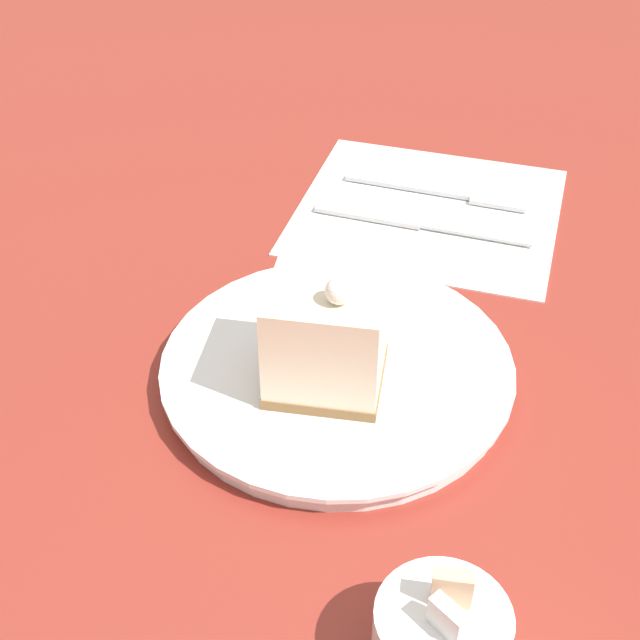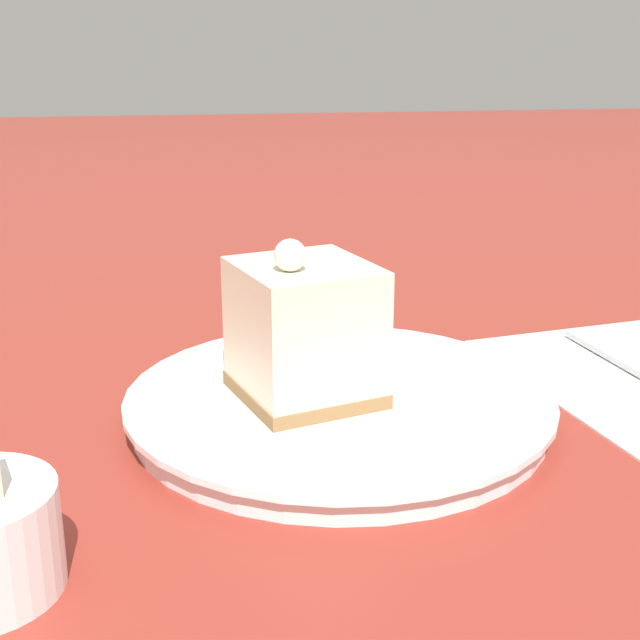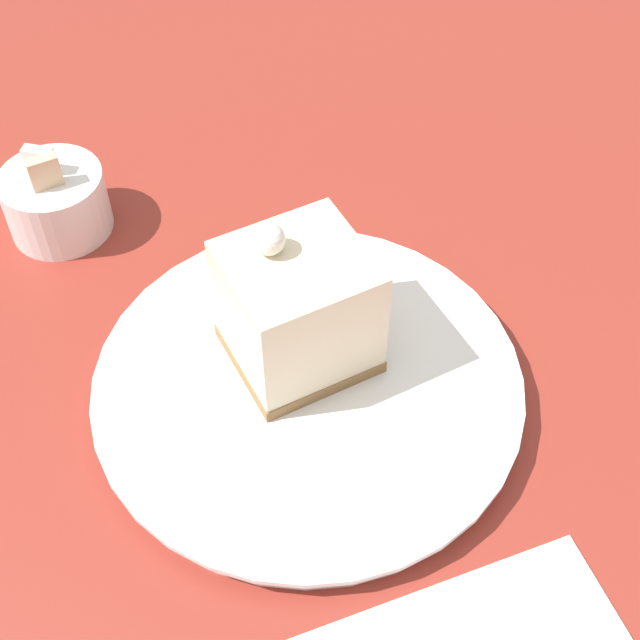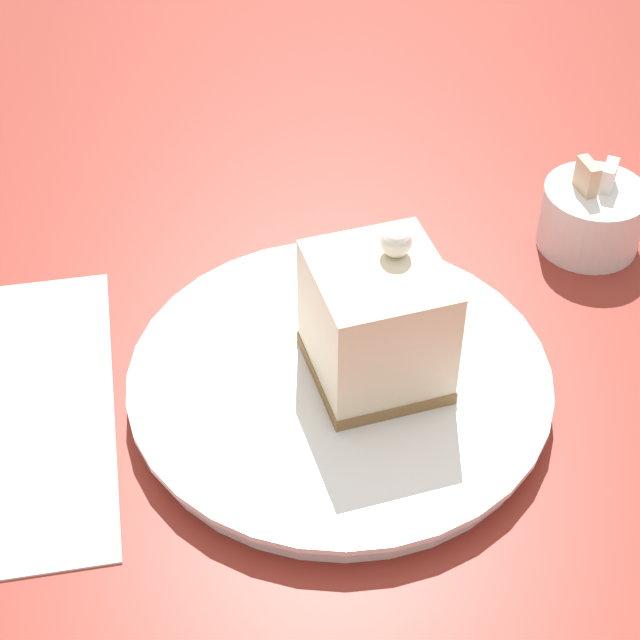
{
  "view_description": "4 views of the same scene",
  "coord_description": "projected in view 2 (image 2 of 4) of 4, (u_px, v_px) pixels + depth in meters",
  "views": [
    {
      "loc": [
        0.46,
        0.2,
        0.43
      ],
      "look_at": [
        0.05,
        -0.0,
        0.06
      ],
      "focal_mm": 50.0,
      "sensor_mm": 36.0,
      "label": 1
    },
    {
      "loc": [
        0.12,
        0.48,
        0.22
      ],
      "look_at": [
        0.05,
        0.0,
        0.06
      ],
      "focal_mm": 50.0,
      "sensor_mm": 36.0,
      "label": 2
    },
    {
      "loc": [
        -0.26,
        0.06,
        0.43
      ],
      "look_at": [
        0.05,
        -0.0,
        0.05
      ],
      "focal_mm": 50.0,
      "sensor_mm": 36.0,
      "label": 3
    },
    {
      "loc": [
        0.02,
        -0.43,
        0.46
      ],
      "look_at": [
        0.02,
        -0.01,
        0.08
      ],
      "focal_mm": 60.0,
      "sensor_mm": 36.0,
      "label": 4
    }
  ],
  "objects": [
    {
      "name": "plate",
      "position": [
        339.0,
        404.0,
        0.52
      ],
      "size": [
        0.25,
        0.25,
        0.02
      ],
      "color": "white",
      "rests_on": "ground_plane"
    },
    {
      "name": "ground_plane",
      "position": [
        395.0,
        411.0,
        0.53
      ],
      "size": [
        4.0,
        4.0,
        0.0
      ],
      "primitive_type": "plane",
      "color": "maroon"
    },
    {
      "name": "cake_slice",
      "position": [
        305.0,
        331.0,
        0.5
      ],
      "size": [
        0.09,
        0.09,
        0.1
      ],
      "rotation": [
        0.0,
        0.0,
        0.29
      ],
      "color": "olive",
      "rests_on": "plate"
    }
  ]
}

